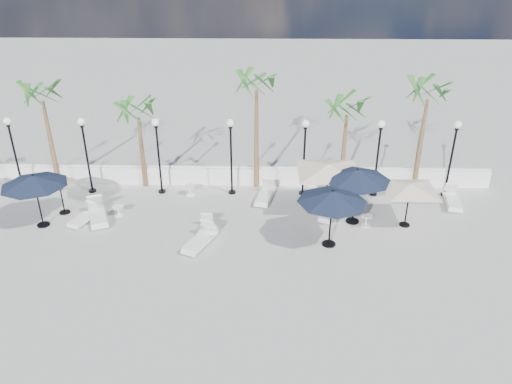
{
  "coord_description": "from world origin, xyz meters",
  "views": [
    {
      "loc": [
        1.7,
        -15.6,
        11.26
      ],
      "look_at": [
        1.26,
        3.67,
        1.5
      ],
      "focal_mm": 35.0,
      "sensor_mm": 36.0,
      "label": 1
    }
  ],
  "objects_px": {
    "lounger_2": "(85,217)",
    "parasol_navy_left": "(34,181)",
    "parasol_cream_sq_a": "(329,164)",
    "parasol_navy_right": "(332,197)",
    "lounger_3": "(200,240)",
    "lounger_4": "(265,195)",
    "lounger_1": "(97,214)",
    "parasol_navy_mid": "(357,175)",
    "lounger_6": "(329,212)",
    "lounger_5": "(205,229)",
    "lounger_7": "(452,200)",
    "parasol_cream_small": "(59,181)",
    "parasol_cream_sq_b": "(411,184)"
  },
  "relations": [
    {
      "from": "lounger_4",
      "to": "parasol_cream_small",
      "type": "relative_size",
      "value": 1.1
    },
    {
      "from": "lounger_4",
      "to": "parasol_navy_left",
      "type": "bearing_deg",
      "value": -152.24
    },
    {
      "from": "lounger_5",
      "to": "lounger_2",
      "type": "bearing_deg",
      "value": 172.71
    },
    {
      "from": "lounger_1",
      "to": "parasol_navy_mid",
      "type": "height_order",
      "value": "parasol_navy_mid"
    },
    {
      "from": "lounger_1",
      "to": "parasol_navy_right",
      "type": "xyz_separation_m",
      "value": [
        10.18,
        -1.82,
        1.96
      ]
    },
    {
      "from": "lounger_2",
      "to": "lounger_1",
      "type": "bearing_deg",
      "value": 33.18
    },
    {
      "from": "parasol_navy_mid",
      "to": "lounger_4",
      "type": "bearing_deg",
      "value": 152.13
    },
    {
      "from": "lounger_1",
      "to": "parasol_navy_right",
      "type": "height_order",
      "value": "parasol_navy_right"
    },
    {
      "from": "parasol_cream_sq_b",
      "to": "parasol_cream_small",
      "type": "relative_size",
      "value": 2.27
    },
    {
      "from": "lounger_4",
      "to": "lounger_7",
      "type": "xyz_separation_m",
      "value": [
        8.89,
        -0.32,
        -0.01
      ]
    },
    {
      "from": "lounger_2",
      "to": "parasol_navy_mid",
      "type": "distance_m",
      "value": 12.15
    },
    {
      "from": "lounger_3",
      "to": "parasol_cream_small",
      "type": "bearing_deg",
      "value": -178.15
    },
    {
      "from": "lounger_1",
      "to": "lounger_7",
      "type": "bearing_deg",
      "value": -16.36
    },
    {
      "from": "lounger_2",
      "to": "lounger_3",
      "type": "distance_m",
      "value": 5.71
    },
    {
      "from": "lounger_7",
      "to": "parasol_navy_right",
      "type": "xyz_separation_m",
      "value": [
        -6.24,
        -3.65,
        1.98
      ]
    },
    {
      "from": "parasol_navy_right",
      "to": "parasol_cream_sq_b",
      "type": "distance_m",
      "value": 3.89
    },
    {
      "from": "parasol_navy_right",
      "to": "lounger_6",
      "type": "bearing_deg",
      "value": 83.59
    },
    {
      "from": "lounger_2",
      "to": "lounger_5",
      "type": "distance_m",
      "value": 5.58
    },
    {
      "from": "lounger_7",
      "to": "parasol_cream_sq_b",
      "type": "relative_size",
      "value": 0.47
    },
    {
      "from": "parasol_navy_mid",
      "to": "parasol_cream_sq_b",
      "type": "height_order",
      "value": "parasol_navy_mid"
    },
    {
      "from": "lounger_1",
      "to": "parasol_navy_left",
      "type": "bearing_deg",
      "value": 171.05
    },
    {
      "from": "parasol_navy_left",
      "to": "parasol_cream_sq_a",
      "type": "xyz_separation_m",
      "value": [
        12.57,
        1.45,
        0.24
      ]
    },
    {
      "from": "lounger_5",
      "to": "parasol_navy_right",
      "type": "distance_m",
      "value": 5.64
    },
    {
      "from": "lounger_4",
      "to": "lounger_5",
      "type": "bearing_deg",
      "value": -116.26
    },
    {
      "from": "lounger_3",
      "to": "lounger_4",
      "type": "distance_m",
      "value": 4.91
    },
    {
      "from": "lounger_2",
      "to": "parasol_navy_left",
      "type": "bearing_deg",
      "value": -145.73
    },
    {
      "from": "lounger_1",
      "to": "lounger_3",
      "type": "height_order",
      "value": "lounger_1"
    },
    {
      "from": "parasol_cream_sq_a",
      "to": "lounger_6",
      "type": "bearing_deg",
      "value": -66.56
    },
    {
      "from": "parasol_navy_left",
      "to": "parasol_cream_sq_a",
      "type": "distance_m",
      "value": 12.65
    },
    {
      "from": "lounger_2",
      "to": "lounger_4",
      "type": "bearing_deg",
      "value": 35.98
    },
    {
      "from": "lounger_3",
      "to": "parasol_cream_sq_a",
      "type": "relative_size",
      "value": 0.39
    },
    {
      "from": "lounger_6",
      "to": "parasol_navy_left",
      "type": "xyz_separation_m",
      "value": [
        -12.71,
        -1.13,
        1.97
      ]
    },
    {
      "from": "parasol_cream_small",
      "to": "lounger_5",
      "type": "bearing_deg",
      "value": -13.87
    },
    {
      "from": "lounger_1",
      "to": "lounger_4",
      "type": "xyz_separation_m",
      "value": [
        7.52,
        2.14,
        -0.02
      ]
    },
    {
      "from": "parasol_cream_sq_b",
      "to": "lounger_3",
      "type": "bearing_deg",
      "value": -168.42
    },
    {
      "from": "lounger_3",
      "to": "lounger_6",
      "type": "xyz_separation_m",
      "value": [
        5.58,
        2.55,
        -0.04
      ]
    },
    {
      "from": "parasol_cream_sq_b",
      "to": "lounger_2",
      "type": "bearing_deg",
      "value": 179.8
    },
    {
      "from": "lounger_6",
      "to": "parasol_cream_small",
      "type": "bearing_deg",
      "value": -156.85
    },
    {
      "from": "parasol_navy_left",
      "to": "parasol_cream_sq_a",
      "type": "height_order",
      "value": "parasol_cream_sq_a"
    },
    {
      "from": "lounger_1",
      "to": "parasol_navy_mid",
      "type": "bearing_deg",
      "value": -22.3
    },
    {
      "from": "lounger_3",
      "to": "lounger_6",
      "type": "distance_m",
      "value": 6.13
    },
    {
      "from": "parasol_cream_sq_a",
      "to": "parasol_navy_right",
      "type": "bearing_deg",
      "value": -92.71
    },
    {
      "from": "lounger_2",
      "to": "parasol_navy_mid",
      "type": "height_order",
      "value": "parasol_navy_mid"
    },
    {
      "from": "lounger_5",
      "to": "parasol_navy_left",
      "type": "relative_size",
      "value": 0.6
    },
    {
      "from": "parasol_navy_right",
      "to": "parasol_cream_small",
      "type": "bearing_deg",
      "value": 168.52
    },
    {
      "from": "lounger_4",
      "to": "lounger_5",
      "type": "relative_size",
      "value": 1.25
    },
    {
      "from": "lounger_1",
      "to": "parasol_cream_small",
      "type": "height_order",
      "value": "parasol_cream_small"
    },
    {
      "from": "lounger_1",
      "to": "lounger_2",
      "type": "distance_m",
      "value": 0.55
    },
    {
      "from": "lounger_3",
      "to": "parasol_navy_right",
      "type": "height_order",
      "value": "parasol_navy_right"
    },
    {
      "from": "lounger_5",
      "to": "parasol_cream_small",
      "type": "xyz_separation_m",
      "value": [
        -6.7,
        1.65,
        1.44
      ]
    }
  ]
}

